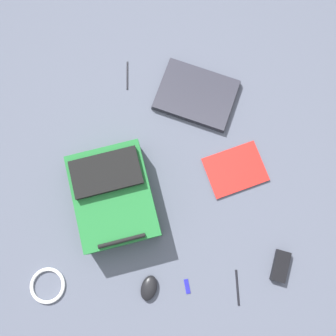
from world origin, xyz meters
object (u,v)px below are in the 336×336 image
at_px(backpack, 114,196).
at_px(pen_blue, 127,75).
at_px(laptop, 196,95).
at_px(cable_coil, 48,286).
at_px(usb_stick, 187,286).
at_px(computer_mouse, 149,288).
at_px(book_red, 235,170).
at_px(pen_black, 238,288).
at_px(power_brick, 280,266).

relative_size(backpack, pen_blue, 3.45).
bearing_deg(laptop, cable_coil, 56.02).
relative_size(backpack, usb_stick, 8.21).
bearing_deg(computer_mouse, laptop, -88.89).
distance_m(computer_mouse, pen_blue, 0.98).
xyz_separation_m(backpack, laptop, (-0.34, -0.50, -0.06)).
xyz_separation_m(book_red, pen_black, (-0.02, 0.51, -0.00)).
height_order(backpack, pen_blue, backpack).
height_order(book_red, pen_blue, book_red).
xyz_separation_m(computer_mouse, cable_coil, (0.43, 0.01, -0.01)).
height_order(computer_mouse, pen_black, computer_mouse).
height_order(computer_mouse, pen_blue, computer_mouse).
distance_m(power_brick, pen_blue, 1.11).
bearing_deg(backpack, cable_coil, 56.35).
distance_m(backpack, usb_stick, 0.50).
distance_m(book_red, pen_blue, 0.68).
bearing_deg(usb_stick, laptop, -90.43).
distance_m(laptop, cable_coil, 1.07).
height_order(cable_coil, power_brick, power_brick).
distance_m(book_red, cable_coil, 0.96).
relative_size(backpack, cable_coil, 3.25).
relative_size(backpack, laptop, 1.18).
height_order(laptop, cable_coil, laptop).
xyz_separation_m(power_brick, pen_blue, (0.72, -0.84, -0.01)).
bearing_deg(computer_mouse, cable_coil, 13.80).
distance_m(backpack, pen_black, 0.66).
distance_m(computer_mouse, usb_stick, 0.16).
bearing_deg(pen_black, book_red, -87.84).
bearing_deg(backpack, laptop, -124.23).
bearing_deg(computer_mouse, usb_stick, -163.28).
distance_m(backpack, book_red, 0.55).
bearing_deg(book_red, usb_stick, 69.32).
xyz_separation_m(laptop, computer_mouse, (0.17, 0.88, 0.00)).
height_order(laptop, pen_blue, laptop).
bearing_deg(usb_stick, power_brick, -165.10).
height_order(cable_coil, usb_stick, cable_coil).
xyz_separation_m(laptop, pen_blue, (0.33, -0.09, -0.01)).
bearing_deg(pen_blue, book_red, 140.34).
relative_size(backpack, pen_black, 3.36).
bearing_deg(cable_coil, power_brick, -172.37).
xyz_separation_m(laptop, usb_stick, (0.01, 0.86, -0.01)).
relative_size(computer_mouse, pen_black, 0.72).
bearing_deg(cable_coil, backpack, -123.65).
relative_size(power_brick, pen_blue, 0.92).
xyz_separation_m(pen_blue, usb_stick, (-0.32, 0.95, -0.00)).
relative_size(laptop, power_brick, 3.17).
relative_size(cable_coil, pen_blue, 1.06).
relative_size(book_red, power_brick, 2.39).
height_order(backpack, cable_coil, backpack).
xyz_separation_m(cable_coil, power_brick, (-0.99, -0.13, 0.01)).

